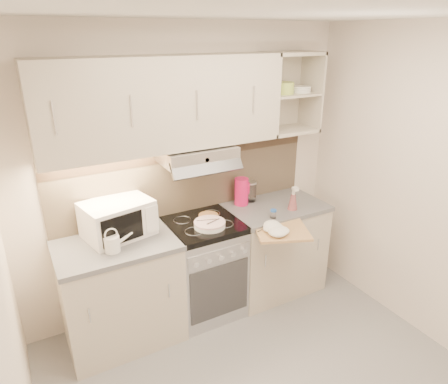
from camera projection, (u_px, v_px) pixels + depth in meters
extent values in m
cube|color=silver|center=(187.00, 173.00, 3.51)|extent=(3.00, 0.04, 2.50)
cube|color=silver|center=(0.00, 323.00, 1.70)|extent=(0.04, 2.80, 2.50)
cube|color=silver|center=(442.00, 195.00, 3.05)|extent=(0.04, 2.80, 2.50)
cube|color=white|center=(298.00, 10.00, 1.91)|extent=(3.00, 2.80, 0.04)
cube|color=tan|center=(188.00, 177.00, 3.52)|extent=(2.40, 0.02, 0.64)
cube|color=#382A1F|center=(187.00, 155.00, 3.44)|extent=(2.40, 0.01, 0.08)
cube|color=beige|center=(163.00, 104.00, 3.02)|extent=(1.90, 0.34, 0.70)
cube|color=beige|center=(290.00, 93.00, 3.56)|extent=(0.50, 0.34, 0.70)
cylinder|color=#B0CE4F|center=(283.00, 88.00, 3.51)|extent=(0.19, 0.19, 0.10)
cylinder|color=white|center=(301.00, 89.00, 3.60)|extent=(0.18, 0.18, 0.06)
cube|color=#B7B7BC|center=(196.00, 154.00, 3.26)|extent=(0.60, 0.40, 0.12)
cube|color=beige|center=(121.00, 294.00, 3.24)|extent=(0.90, 0.60, 0.86)
cube|color=slate|center=(116.00, 245.00, 3.07)|extent=(0.92, 0.62, 0.04)
cube|color=beige|center=(273.00, 249.00, 3.91)|extent=(0.90, 0.60, 0.86)
cube|color=slate|center=(275.00, 207.00, 3.74)|extent=(0.92, 0.62, 0.04)
cube|color=#B7B7BC|center=(204.00, 270.00, 3.57)|extent=(0.60, 0.58, 0.85)
cube|color=black|center=(203.00, 225.00, 3.41)|extent=(0.60, 0.60, 0.05)
cube|color=white|center=(118.00, 218.00, 3.13)|extent=(0.57, 0.47, 0.29)
cube|color=black|center=(124.00, 228.00, 2.98)|extent=(0.33, 0.09, 0.22)
cylinder|color=white|center=(112.00, 244.00, 2.92)|extent=(0.11, 0.11, 0.12)
cone|color=white|center=(124.00, 239.00, 2.96)|extent=(0.16, 0.04, 0.10)
torus|color=white|center=(111.00, 234.00, 2.89)|extent=(0.10, 0.02, 0.10)
cylinder|color=white|center=(210.00, 226.00, 3.31)|extent=(0.26, 0.26, 0.02)
cylinder|color=white|center=(210.00, 224.00, 3.31)|extent=(0.26, 0.26, 0.02)
cylinder|color=white|center=(210.00, 222.00, 3.30)|extent=(0.26, 0.26, 0.02)
cube|color=silver|center=(210.00, 221.00, 3.30)|extent=(0.17, 0.04, 0.01)
cylinder|color=#AC804A|center=(208.00, 217.00, 3.45)|extent=(0.17, 0.17, 0.04)
cylinder|color=#D91357|center=(241.00, 192.00, 3.71)|extent=(0.13, 0.13, 0.26)
cube|color=#D91357|center=(248.00, 188.00, 3.70)|extent=(0.03, 0.04, 0.11)
cylinder|color=white|center=(251.00, 192.00, 3.79)|extent=(0.10, 0.10, 0.18)
cylinder|color=#B7B7BC|center=(251.00, 183.00, 3.76)|extent=(0.10, 0.10, 0.02)
cylinder|color=white|center=(273.00, 215.00, 3.46)|extent=(0.05, 0.05, 0.06)
cylinder|color=blue|center=(273.00, 210.00, 3.45)|extent=(0.05, 0.05, 0.02)
cone|color=pink|center=(293.00, 202.00, 3.62)|extent=(0.09, 0.09, 0.14)
cube|color=#A87550|center=(282.00, 231.00, 3.31)|extent=(0.54, 0.52, 0.02)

